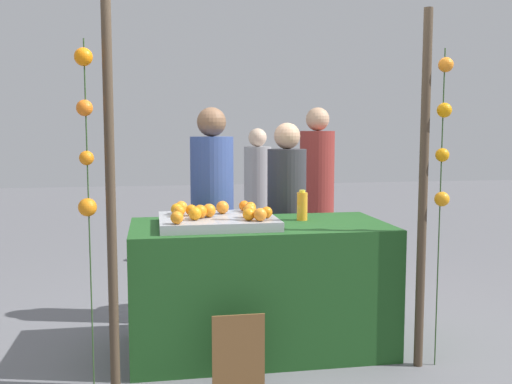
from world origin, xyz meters
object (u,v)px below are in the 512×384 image
Objects in this scene: orange_0 at (200,212)px; chalkboard_sign at (238,353)px; juice_bottle at (302,206)px; vendor_left at (212,222)px; vendor_right at (287,226)px; stall_counter at (260,286)px; orange_1 at (177,209)px.

orange_0 is 0.19× the size of chalkboard_sign.
vendor_left is (-0.58, 0.58, -0.19)m from juice_bottle.
juice_bottle is 0.14× the size of vendor_right.
juice_bottle is (0.32, 0.10, 0.53)m from stall_counter.
juice_bottle is 1.19m from chalkboard_sign.
stall_counter is at bearing -115.94° from vendor_right.
stall_counter reaches higher than chalkboard_sign.
vendor_left is at bearing 110.59° from stall_counter.
stall_counter is 0.68m from orange_0.
orange_0 is (-0.41, -0.09, 0.54)m from stall_counter.
orange_0 is 0.94m from chalkboard_sign.
juice_bottle is at bearing 17.68° from stall_counter.
vendor_right is (0.59, 1.35, 0.50)m from chalkboard_sign.
vendor_right is (0.76, 0.81, -0.25)m from orange_0.
juice_bottle reaches higher than stall_counter.
vendor_left is at bearing 134.92° from juice_bottle.
juice_bottle reaches higher than orange_0.
vendor_right is at bearing 3.97° from vendor_left.
juice_bottle is 0.13× the size of vendor_left.
orange_0 is 0.81m from vendor_left.
orange_1 is 0.05× the size of vendor_right.
stall_counter is 0.71m from chalkboard_sign.
orange_1 is at bearing -145.38° from vendor_right.
orange_1 is at bearing -117.13° from vendor_left.
chalkboard_sign is at bearing -66.78° from orange_1.
chalkboard_sign is 0.30× the size of vendor_right.
orange_0 is 0.75m from juice_bottle.
stall_counter is 1.03× the size of vendor_left.
orange_0 is at bearing -52.32° from orange_1.
stall_counter is 0.77m from orange_1.
vendor_left reaches higher than chalkboard_sign.
orange_1 reaches higher than chalkboard_sign.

